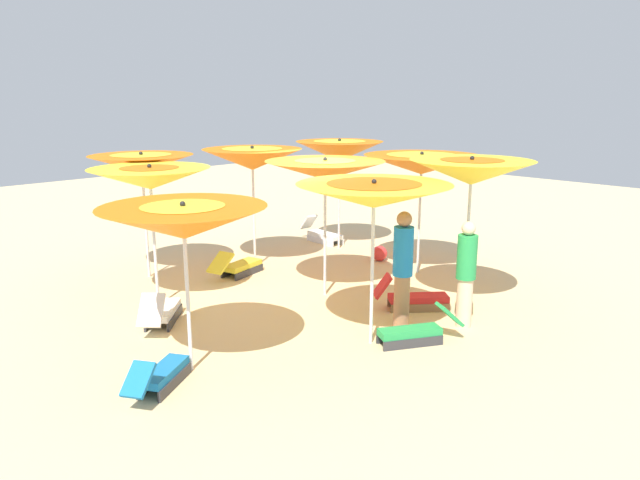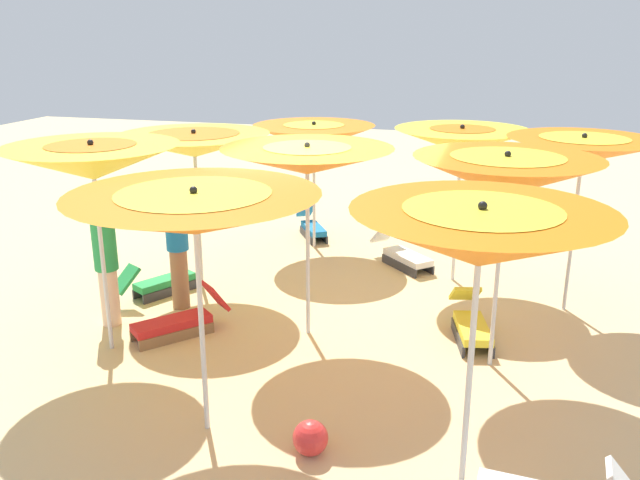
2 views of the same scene
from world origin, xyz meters
TOP-DOWN VIEW (x-y plane):
  - ground at (0.00, 0.00)m, footprint 35.06×35.06m
  - beach_umbrella_0 at (1.25, -2.54)m, footprint 1.96×1.96m
  - beach_umbrella_1 at (2.51, -0.70)m, footprint 2.25×2.25m
  - beach_umbrella_2 at (2.81, 1.77)m, footprint 1.97×1.97m
  - beach_umbrella_3 at (-0.87, -2.32)m, footprint 2.14×2.14m
  - beach_umbrella_4 at (0.20, -0.34)m, footprint 2.06×2.06m
  - beach_umbrella_5 at (0.45, 1.94)m, footprint 1.99×1.99m
  - beach_umbrella_6 at (-3.19, -1.22)m, footprint 2.08×2.08m
  - beach_umbrella_7 at (-2.19, 1.30)m, footprint 1.96×1.96m
  - beach_umbrella_8 at (-1.46, 2.88)m, footprint 1.94×1.94m
  - lounger_0 at (-0.43, -2.79)m, footprint 1.24×0.88m
  - lounger_1 at (2.98, 2.46)m, footprint 0.45×1.29m
  - lounger_2 at (0.71, -1.91)m, footprint 1.17×1.08m
  - lounger_3 at (-0.19, 1.67)m, footprint 1.34×0.65m
  - lounger_4 at (-3.75, -1.42)m, footprint 1.17×0.88m
  - lounger_5 at (-2.62, 0.46)m, footprint 1.19×1.18m
  - beachgoer_0 at (0.64, -2.91)m, footprint 0.30×0.30m
  - beachgoer_1 at (-0.12, -2.29)m, footprint 0.30×0.30m
  - beach_ball at (2.64, 0.39)m, footprint 0.33×0.33m

SIDE VIEW (x-z plane):
  - ground at x=0.00m, z-range -0.04..0.00m
  - beach_ball at x=2.64m, z-range 0.00..0.33m
  - lounger_4 at x=-3.75m, z-range -0.07..0.46m
  - lounger_0 at x=-0.43m, z-range -0.09..0.47m
  - lounger_2 at x=0.71m, z-range -0.11..0.50m
  - lounger_1 at x=2.98m, z-range -0.10..0.50m
  - lounger_3 at x=-0.19m, z-range -0.07..0.49m
  - lounger_5 at x=-2.62m, z-range -0.10..0.53m
  - beachgoer_0 at x=0.64m, z-range 0.04..1.69m
  - beachgoer_1 at x=-0.12m, z-range 0.05..1.88m
  - beach_umbrella_6 at x=-3.19m, z-range 0.86..3.09m
  - beach_umbrella_3 at x=-0.87m, z-range 0.97..3.35m
  - beach_umbrella_7 at x=-2.19m, z-range 0.97..3.37m
  - beach_umbrella_1 at x=2.51m, z-range 0.97..3.40m
  - beach_umbrella_8 at x=-1.46m, z-range 1.01..3.46m
  - beach_umbrella_4 at x=0.20m, z-range 1.01..3.47m
  - beach_umbrella_5 at x=0.45m, z-range 0.99..3.50m
  - beach_umbrella_2 at x=2.81m, z-range 1.00..3.53m
  - beach_umbrella_0 at x=1.25m, z-range 1.03..3.59m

